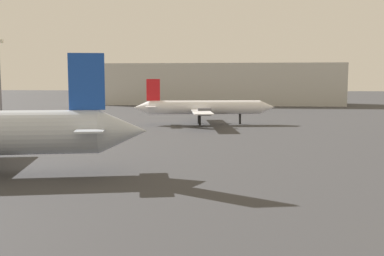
% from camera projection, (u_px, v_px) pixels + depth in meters
% --- Properties ---
extents(airplane_far_left, '(25.84, 23.79, 8.27)m').
position_uv_depth(airplane_far_left, '(203.00, 107.00, 81.59)').
color(airplane_far_left, white).
rests_on(airplane_far_left, ground_plane).
extents(terminal_building, '(78.22, 20.77, 13.12)m').
position_uv_depth(terminal_building, '(218.00, 84.00, 147.05)').
color(terminal_building, '#B7B7B2').
rests_on(terminal_building, ground_plane).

